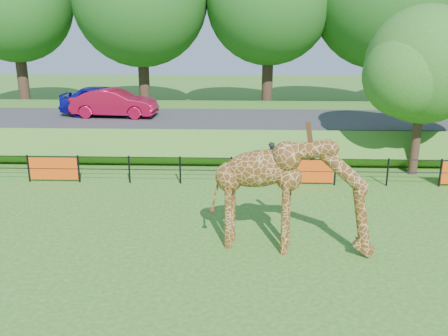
# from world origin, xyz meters

# --- Properties ---
(ground) EXTENTS (90.00, 90.00, 0.00)m
(ground) POSITION_xyz_m (0.00, 0.00, 0.00)
(ground) COLOR #2C6318
(ground) RESTS_ON ground
(giraffe) EXTENTS (4.63, 1.66, 3.25)m
(giraffe) POSITION_xyz_m (1.76, 2.36, 1.63)
(giraffe) COLOR #5C3513
(giraffe) RESTS_ON ground
(perimeter_fence) EXTENTS (28.07, 0.10, 1.10)m
(perimeter_fence) POSITION_xyz_m (0.00, 8.00, 0.55)
(perimeter_fence) COLOR black
(perimeter_fence) RESTS_ON ground
(embankment) EXTENTS (40.00, 9.00, 1.30)m
(embankment) POSITION_xyz_m (0.00, 15.50, 0.65)
(embankment) COLOR #2C6318
(embankment) RESTS_ON ground
(road) EXTENTS (40.00, 5.00, 0.12)m
(road) POSITION_xyz_m (0.00, 14.00, 1.36)
(road) COLOR #303033
(road) RESTS_ON embankment
(car_blue) EXTENTS (4.53, 1.92, 1.53)m
(car_blue) POSITION_xyz_m (-6.57, 14.56, 2.18)
(car_blue) COLOR #1617B8
(car_blue) RESTS_ON road
(car_red) EXTENTS (4.32, 1.77, 1.39)m
(car_red) POSITION_xyz_m (-6.01, 14.15, 2.12)
(car_red) COLOR #B20C33
(car_red) RESTS_ON road
(visitor) EXTENTS (0.61, 0.50, 1.44)m
(visitor) POSITION_xyz_m (1.57, 9.06, 0.72)
(visitor) COLOR black
(visitor) RESTS_ON ground
(tree_east) EXTENTS (5.40, 4.71, 6.76)m
(tree_east) POSITION_xyz_m (7.60, 9.63, 4.28)
(tree_east) COLOR #302016
(tree_east) RESTS_ON ground
(bg_tree_line) EXTENTS (37.30, 8.80, 11.82)m
(bg_tree_line) POSITION_xyz_m (1.89, 22.00, 7.19)
(bg_tree_line) COLOR #302016
(bg_tree_line) RESTS_ON ground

